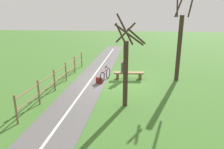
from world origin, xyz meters
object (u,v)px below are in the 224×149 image
at_px(backpack, 99,81).
at_px(tree_by_path, 179,45).
at_px(bench, 129,74).
at_px(tree_far_right, 126,67).
at_px(person_seated, 124,67).
at_px(bicycle, 105,75).

relative_size(backpack, tree_by_path, 0.08).
relative_size(bench, tree_far_right, 0.48).
height_order(person_seated, backpack, person_seated).
xyz_separation_m(bench, bicycle, (1.40, 0.48, 0.05)).
bearing_deg(bench, backpack, 27.03).
xyz_separation_m(bench, tree_far_right, (-0.04, 3.91, 1.46)).
bearing_deg(backpack, bicycle, -113.34).
xyz_separation_m(backpack, tree_far_right, (-1.70, 2.84, 1.59)).
xyz_separation_m(person_seated, backpack, (1.35, 1.04, -0.63)).
bearing_deg(tree_far_right, bicycle, -67.22).
distance_m(person_seated, tree_far_right, 4.01).
bearing_deg(person_seated, backpack, 31.79).
relative_size(backpack, tree_far_right, 0.11).
xyz_separation_m(person_seated, tree_far_right, (-0.35, 3.88, 0.97)).
height_order(person_seated, tree_by_path, tree_by_path).
xyz_separation_m(bicycle, tree_by_path, (-4.30, -0.63, 1.82)).
relative_size(tree_by_path, tree_far_right, 1.30).
height_order(bench, bicycle, bicycle).
bearing_deg(tree_by_path, person_seated, 3.28).
bearing_deg(tree_by_path, bench, 3.01).
relative_size(person_seated, tree_by_path, 0.16).
xyz_separation_m(person_seated, bicycle, (1.09, 0.44, -0.45)).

